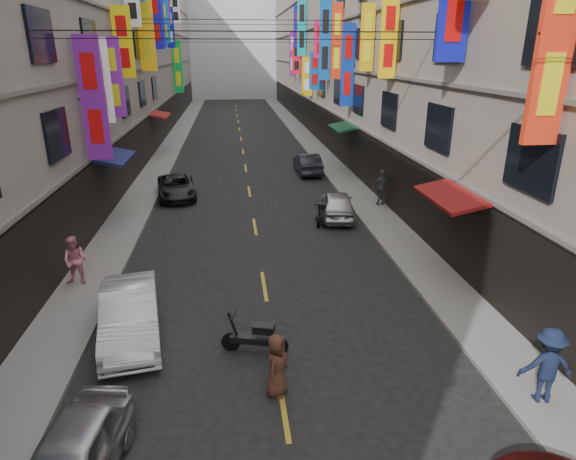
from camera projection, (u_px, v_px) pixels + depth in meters
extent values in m
cube|color=slate|center=(167.00, 152.00, 38.07)|extent=(2.00, 90.00, 0.12)
cube|color=slate|center=(316.00, 149.00, 39.39)|extent=(2.00, 90.00, 0.12)
cube|color=gray|center=(69.00, 22.00, 34.13)|extent=(10.00, 90.00, 19.00)
cube|color=black|center=(153.00, 134.00, 37.46)|extent=(0.12, 85.50, 3.00)
cube|color=#66635E|center=(151.00, 112.00, 36.88)|extent=(0.16, 90.00, 0.14)
cube|color=#66635E|center=(147.00, 68.00, 35.77)|extent=(0.16, 90.00, 0.14)
cube|color=#66635E|center=(142.00, 21.00, 34.66)|extent=(0.16, 90.00, 0.14)
cube|color=gray|center=(396.00, 24.00, 36.78)|extent=(10.00, 90.00, 19.00)
cube|color=black|center=(328.00, 131.00, 39.00)|extent=(0.12, 85.50, 3.00)
cube|color=#66635E|center=(329.00, 110.00, 38.41)|extent=(0.16, 90.00, 0.14)
cube|color=#66635E|center=(330.00, 67.00, 37.30)|extent=(0.16, 90.00, 0.14)
cube|color=#66635E|center=(331.00, 23.00, 36.19)|extent=(0.16, 90.00, 0.14)
cube|color=silver|center=(232.00, 30.00, 81.51)|extent=(18.00, 8.00, 22.00)
cube|color=red|center=(557.00, 34.00, 10.81)|extent=(0.86, 0.18, 4.98)
cylinder|color=black|center=(559.00, 34.00, 10.81)|extent=(0.96, 0.08, 0.08)
cube|color=#62177F|center=(93.00, 99.00, 19.47)|extent=(0.98, 0.18, 4.93)
cylinder|color=black|center=(92.00, 99.00, 19.46)|extent=(1.08, 0.08, 0.08)
cube|color=white|center=(101.00, 81.00, 21.01)|extent=(0.84, 0.18, 3.59)
cylinder|color=black|center=(99.00, 81.00, 21.00)|extent=(0.94, 0.08, 0.08)
cube|color=yellow|center=(389.00, 37.00, 22.16)|extent=(0.79, 0.18, 3.64)
cylinder|color=black|center=(390.00, 37.00, 22.17)|extent=(0.89, 0.08, 0.08)
cube|color=#741A94|center=(113.00, 77.00, 23.01)|extent=(0.94, 0.18, 3.69)
cylinder|color=black|center=(112.00, 77.00, 23.00)|extent=(1.04, 0.08, 0.08)
cube|color=#D7A10B|center=(367.00, 38.00, 25.67)|extent=(0.73, 0.18, 3.39)
cylinder|color=black|center=(368.00, 38.00, 25.67)|extent=(0.83, 0.08, 0.08)
cube|color=#DCC30B|center=(123.00, 42.00, 25.55)|extent=(0.98, 0.18, 3.60)
cylinder|color=black|center=(122.00, 42.00, 25.54)|extent=(1.08, 0.08, 0.08)
cube|color=#0D2E9D|center=(347.00, 65.00, 30.02)|extent=(0.80, 0.18, 4.95)
cylinder|color=black|center=(348.00, 65.00, 30.03)|extent=(0.90, 0.08, 0.08)
cube|color=red|center=(337.00, 41.00, 32.87)|extent=(0.73, 0.18, 4.91)
cylinder|color=black|center=(337.00, 41.00, 32.87)|extent=(0.83, 0.08, 0.08)
cube|color=#FFAF0E|center=(146.00, 30.00, 32.64)|extent=(1.07, 0.18, 5.33)
cylinder|color=black|center=(145.00, 30.00, 32.64)|extent=(1.17, 0.08, 0.08)
cube|color=#0F50B1|center=(325.00, 40.00, 36.45)|extent=(0.84, 0.18, 5.82)
cylinder|color=black|center=(326.00, 40.00, 36.46)|extent=(0.94, 0.08, 0.08)
cube|color=#150EAC|center=(155.00, 19.00, 36.61)|extent=(1.15, 0.18, 4.31)
cylinder|color=black|center=(154.00, 19.00, 36.61)|extent=(1.25, 0.08, 0.08)
cube|color=#ED1654|center=(319.00, 40.00, 38.79)|extent=(0.81, 0.18, 2.82)
cylinder|color=black|center=(320.00, 40.00, 38.80)|extent=(0.91, 0.08, 0.08)
cube|color=#0D50A5|center=(315.00, 71.00, 41.25)|extent=(0.89, 0.18, 3.07)
cylinder|color=black|center=(315.00, 71.00, 41.25)|extent=(0.99, 0.08, 0.08)
cube|color=#1026BB|center=(159.00, 22.00, 40.06)|extent=(0.86, 0.18, 3.90)
cylinder|color=black|center=(159.00, 22.00, 40.05)|extent=(0.96, 0.08, 0.08)
cube|color=blue|center=(163.00, 21.00, 42.32)|extent=(0.99, 0.18, 3.67)
cylinder|color=black|center=(163.00, 21.00, 42.32)|extent=(1.09, 0.08, 0.08)
cube|color=gold|center=(307.00, 76.00, 45.09)|extent=(0.98, 0.18, 3.51)
cylinder|color=black|center=(308.00, 76.00, 45.10)|extent=(1.08, 0.08, 0.08)
cube|color=#0C9299|center=(302.00, 26.00, 47.45)|extent=(0.86, 0.18, 5.48)
cylinder|color=black|center=(302.00, 26.00, 47.46)|extent=(0.96, 0.08, 0.08)
cube|color=#0D1399|center=(170.00, 28.00, 48.07)|extent=(0.78, 0.18, 3.79)
cylinder|color=black|center=(170.00, 28.00, 48.07)|extent=(0.88, 0.08, 0.08)
cube|color=#160EAD|center=(298.00, 27.00, 49.36)|extent=(0.96, 0.18, 4.06)
cylinder|color=black|center=(299.00, 27.00, 49.37)|extent=(1.06, 0.08, 0.08)
cube|color=red|center=(296.00, 59.00, 51.68)|extent=(0.94, 0.18, 3.18)
cylinder|color=black|center=(297.00, 59.00, 51.68)|extent=(1.04, 0.08, 0.08)
cube|color=#0D9137|center=(178.00, 67.00, 52.63)|extent=(0.99, 0.18, 5.47)
cylinder|color=black|center=(177.00, 67.00, 52.63)|extent=(1.09, 0.08, 0.08)
cube|color=white|center=(175.00, 9.00, 52.85)|extent=(0.97, 0.18, 3.07)
cylinder|color=black|center=(175.00, 9.00, 52.85)|extent=(1.07, 0.08, 0.08)
cube|color=#6D1782|center=(292.00, 54.00, 55.69)|extent=(0.68, 0.18, 4.97)
cylinder|color=black|center=(293.00, 54.00, 55.70)|extent=(0.78, 0.08, 0.08)
cube|color=maroon|center=(451.00, 195.00, 16.05)|extent=(1.39, 3.20, 0.41)
cube|color=#171A52|center=(114.00, 156.00, 22.11)|extent=(1.39, 3.20, 0.41)
cube|color=#124628|center=(343.00, 127.00, 30.95)|extent=(1.39, 3.20, 0.41)
cube|color=maroon|center=(160.00, 114.00, 37.02)|extent=(1.39, 3.20, 0.41)
cylinder|color=black|center=(252.00, 31.00, 17.28)|extent=(14.00, 0.04, 0.04)
cylinder|color=black|center=(241.00, 20.00, 29.90)|extent=(14.00, 0.04, 0.04)
cylinder|color=black|center=(237.00, 39.00, 43.22)|extent=(14.00, 0.04, 0.04)
cube|color=gold|center=(283.00, 407.00, 10.81)|extent=(0.12, 2.20, 0.01)
cube|color=gold|center=(264.00, 286.00, 16.39)|extent=(0.12, 2.20, 0.01)
cube|color=gold|center=(255.00, 227.00, 21.98)|extent=(0.12, 2.20, 0.01)
cube|color=gold|center=(249.00, 191.00, 27.57)|extent=(0.12, 2.20, 0.01)
cube|color=gold|center=(246.00, 168.00, 33.16)|extent=(0.12, 2.20, 0.01)
cube|color=gold|center=(243.00, 151.00, 38.75)|extent=(0.12, 2.20, 0.01)
cube|color=gold|center=(241.00, 139.00, 44.34)|extent=(0.12, 2.20, 0.01)
cube|color=gold|center=(239.00, 129.00, 49.93)|extent=(0.12, 2.20, 0.01)
cube|color=gold|center=(238.00, 121.00, 55.51)|extent=(0.12, 2.20, 0.01)
cube|color=gold|center=(237.00, 115.00, 61.10)|extent=(0.12, 2.20, 0.01)
cube|color=gold|center=(236.00, 110.00, 66.69)|extent=(0.12, 2.20, 0.01)
cube|color=gold|center=(236.00, 105.00, 72.28)|extent=(0.12, 2.20, 0.01)
cylinder|color=black|center=(231.00, 342.00, 12.79)|extent=(0.51, 0.25, 0.50)
cylinder|color=black|center=(279.00, 346.00, 12.60)|extent=(0.51, 0.25, 0.50)
cube|color=black|center=(255.00, 339.00, 12.64)|extent=(1.33, 0.65, 0.18)
cube|color=black|center=(264.00, 328.00, 12.48)|extent=(0.62, 0.46, 0.22)
cylinder|color=black|center=(234.00, 328.00, 12.62)|extent=(0.36, 0.17, 0.88)
cylinder|color=black|center=(233.00, 316.00, 12.50)|extent=(0.20, 0.50, 0.06)
cylinder|color=black|center=(319.00, 222.00, 21.80)|extent=(0.28, 0.51, 0.50)
cylinder|color=black|center=(323.00, 213.00, 22.99)|extent=(0.28, 0.51, 0.50)
cube|color=black|center=(321.00, 215.00, 22.34)|extent=(0.71, 1.33, 0.18)
cube|color=black|center=(322.00, 206.00, 22.45)|extent=(0.48, 0.62, 0.22)
cylinder|color=black|center=(319.00, 212.00, 21.74)|extent=(0.19, 0.36, 0.88)
cylinder|color=black|center=(320.00, 205.00, 21.62)|extent=(0.49, 0.22, 0.06)
imported|color=white|center=(130.00, 314.00, 13.26)|extent=(2.19, 4.45, 1.41)
imported|color=black|center=(176.00, 187.00, 26.25)|extent=(2.54, 4.46, 1.17)
imported|color=silver|center=(337.00, 204.00, 23.03)|extent=(2.06, 4.01, 1.31)
imported|color=#292831|center=(308.00, 164.00, 31.47)|extent=(1.47, 4.01, 1.31)
imported|color=pink|center=(76.00, 261.00, 16.03)|extent=(0.87, 0.63, 1.69)
imported|color=#141D39|center=(547.00, 365.00, 10.57)|extent=(1.24, 0.77, 1.80)
imported|color=#515153|center=(382.00, 187.00, 24.40)|extent=(1.13, 0.69, 1.85)
imported|color=#4A2A1D|center=(277.00, 365.00, 10.98)|extent=(0.80, 0.91, 1.55)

